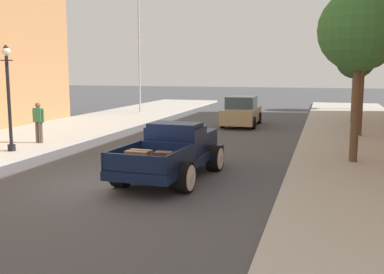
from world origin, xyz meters
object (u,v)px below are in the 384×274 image
object	(u,v)px
pedestrian_sidewalk_left	(39,120)
street_tree_nearest	(360,31)
car_background_tan	(242,112)
street_lamp_near	(8,90)
flagpole	(142,30)
street_tree_farthest	(363,55)
hotrod_truck_navy	(175,151)
street_tree_third	(356,60)
street_tree_second	(363,40)

from	to	relation	value
pedestrian_sidewalk_left	street_tree_nearest	distance (m)	12.53
car_background_tan	street_tree_nearest	distance (m)	11.57
car_background_tan	street_lamp_near	world-z (taller)	street_lamp_near
pedestrian_sidewalk_left	flagpole	xyz separation A→B (m)	(-1.04, 13.66, 4.68)
street_tree_farthest	car_background_tan	bearing A→B (deg)	-120.85
hotrod_truck_navy	pedestrian_sidewalk_left	bearing A→B (deg)	153.40
street_lamp_near	street_tree_third	bearing A→B (deg)	45.52
street_tree_farthest	hotrod_truck_navy	bearing A→B (deg)	-105.54
street_lamp_near	street_tree_farthest	size ratio (longest dim) A/B	0.72
hotrod_truck_navy	street_tree_farthest	size ratio (longest dim) A/B	0.94
street_tree_second	street_tree_farthest	world-z (taller)	street_tree_second
street_lamp_near	street_tree_farthest	xyz separation A→B (m)	(13.64, 22.88, 1.78)
street_tree_nearest	street_tree_third	size ratio (longest dim) A/B	1.20
street_lamp_near	street_tree_third	world-z (taller)	street_tree_third
street_tree_second	street_tree_third	bearing A→B (deg)	89.93
pedestrian_sidewalk_left	street_lamp_near	xyz separation A→B (m)	(0.14, -1.93, 1.30)
street_tree_farthest	pedestrian_sidewalk_left	bearing A→B (deg)	-123.33
street_lamp_near	street_tree_nearest	distance (m)	12.19
flagpole	street_tree_farthest	size ratio (longest dim) A/B	1.72
street_tree_nearest	street_tree_farthest	xyz separation A→B (m)	(1.69, 21.43, -0.14)
street_tree_nearest	flagpole	bearing A→B (deg)	132.90
street_tree_nearest	street_tree_second	distance (m)	6.42
car_background_tan	street_tree_second	bearing A→B (deg)	-28.35
street_tree_third	hotrod_truck_navy	bearing A→B (deg)	-111.67
street_lamp_near	street_tree_farthest	distance (m)	26.70
street_tree_second	pedestrian_sidewalk_left	bearing A→B (deg)	-154.96
street_tree_nearest	street_tree_farthest	size ratio (longest dim) A/B	1.03
hotrod_truck_navy	pedestrian_sidewalk_left	world-z (taller)	pedestrian_sidewalk_left
street_tree_nearest	street_lamp_near	bearing A→B (deg)	-173.09
street_tree_nearest	street_tree_third	xyz separation A→B (m)	(0.58, 11.31, -0.68)
street_tree_nearest	street_tree_farthest	world-z (taller)	street_tree_nearest
pedestrian_sidewalk_left	car_background_tan	bearing A→B (deg)	53.66
street_lamp_near	car_background_tan	bearing A→B (deg)	59.27
pedestrian_sidewalk_left	street_tree_second	size ratio (longest dim) A/B	0.30
car_background_tan	street_lamp_near	size ratio (longest dim) A/B	1.13
street_tree_second	car_background_tan	bearing A→B (deg)	151.65
flagpole	street_tree_third	world-z (taller)	flagpole
pedestrian_sidewalk_left	street_tree_farthest	world-z (taller)	street_tree_farthest
street_tree_second	flagpole	bearing A→B (deg)	150.56
hotrod_truck_navy	flagpole	size ratio (longest dim) A/B	0.55
hotrod_truck_navy	street_tree_second	bearing A→B (deg)	58.85
street_tree_nearest	street_tree_farthest	distance (m)	21.50
street_tree_second	street_tree_third	distance (m)	4.98
street_lamp_near	street_tree_third	distance (m)	17.93
hotrod_truck_navy	street_tree_farthest	distance (m)	25.61
flagpole	street_tree_nearest	distance (m)	19.35
hotrod_truck_navy	street_lamp_near	bearing A→B (deg)	167.08
flagpole	street_tree_third	xyz separation A→B (m)	(13.72, -2.82, -2.14)
street_tree_third	flagpole	bearing A→B (deg)	168.38
street_tree_third	car_background_tan	bearing A→B (deg)	-164.04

